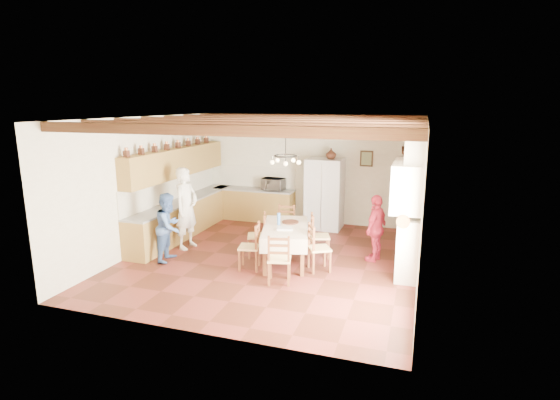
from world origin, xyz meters
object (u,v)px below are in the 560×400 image
Objects in this scene: chair_end_near at (279,258)px; person_woman_red at (376,228)px; microwave at (274,184)px; chair_right_far at (320,235)px; hutch at (410,197)px; chair_right_near at (319,247)px; refrigerator at (325,194)px; person_man at (186,208)px; person_woman_blue at (169,227)px; chair_left_near at (249,246)px; chair_end_far at (285,226)px; chair_left_far at (257,235)px; dining_table at (285,230)px.

chair_end_near is 0.67× the size of person_woman_red.
chair_right_far is at bearing -47.34° from microwave.
hutch reaches higher than chair_right_near.
refrigerator is 0.99× the size of person_man.
chair_right_near is 1.60× the size of microwave.
person_woman_red is at bearing -76.58° from chair_right_near.
chair_right_far is at bearing -73.71° from person_woman_blue.
chair_right_near is at bearing -78.23° from refrigerator.
chair_left_near is at bearing -102.04° from refrigerator.
chair_end_far is 1.60× the size of microwave.
person_woman_blue is at bearing 93.06° from chair_right_far.
refrigerator is at bearing -3.39° from microwave.
chair_left_far is 1.00× the size of chair_right_far.
person_woman_red is (2.12, -0.34, 0.24)m from chair_end_far.
chair_right_near is 0.66× the size of person_woman_blue.
dining_table is 1.03× the size of person_man.
chair_end_near is 0.51× the size of person_man.
hutch is 3.82m from microwave.
chair_end_near is at bearing -127.75° from hutch.
microwave reaches higher than chair_right_far.
person_man is at bearing -161.64° from hutch.
person_woman_red reaches higher than chair_right_near.
chair_end_far is (-2.74, -1.06, -0.65)m from hutch.
person_woman_blue reaches higher than chair_end_near.
person_man reaches higher than refrigerator.
person_woman_blue reaches higher than person_woman_red.
person_woman_blue is at bearing -153.25° from hutch.
microwave is at bearing 172.10° from chair_left_far.
chair_end_near is 2.16m from chair_end_far.
dining_table is at bearing -142.49° from hutch.
chair_end_far is 2.16m from person_woman_red.
person_woman_blue is at bearing -164.33° from dining_table.
dining_table is at bearing -79.70° from person_woman_blue.
person_man is (-1.74, 0.04, 0.46)m from chair_left_far.
chair_end_far is 2.28m from microwave.
dining_table is at bearing -61.88° from microwave.
chair_left_near and chair_left_far have the same top height.
chair_end_far is at bearing -81.03° from person_woman_red.
chair_left_near is 0.67× the size of person_woman_red.
chair_left_near is 1.41m from chair_right_near.
chair_left_near reaches higher than dining_table.
person_woman_blue reaches higher than chair_end_far.
chair_end_far is at bearing -59.24° from microwave.
hutch reaches higher than chair_end_far.
chair_end_far is (-0.54, -1.77, -0.45)m from refrigerator.
person_man is at bearing -39.46° from chair_end_near.
chair_left_near and chair_end_near have the same top height.
refrigerator is at bearing -18.62° from chair_right_near.
chair_end_far is at bearing -56.25° from person_woman_blue.
person_woman_blue reaches higher than dining_table.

